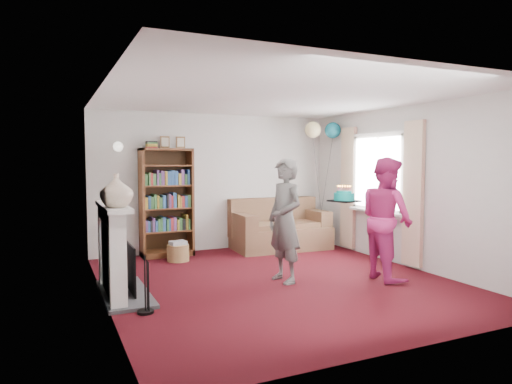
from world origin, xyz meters
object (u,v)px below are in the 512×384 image
birthday_cake (344,197)px  sofa (279,230)px  bookcase (166,203)px  person_striped (285,220)px  person_magenta (386,218)px

birthday_cake → sofa: bearing=84.9°
bookcase → birthday_cake: (1.88, -2.58, 0.24)m
person_striped → sofa: bearing=146.0°
sofa → person_striped: bearing=-112.8°
bookcase → birthday_cake: bookcase is taller
person_striped → birthday_cake: size_ratio=4.94×
birthday_cake → bookcase: bearing=126.0°
bookcase → person_magenta: size_ratio=1.22×
sofa → person_striped: (-1.02, -2.14, 0.49)m
person_striped → person_magenta: bearing=63.3°
sofa → person_striped: size_ratio=1.05×
person_magenta → bookcase: bearing=45.6°
sofa → birthday_cake: 2.49m
person_striped → person_magenta: 1.43m
bookcase → person_striped: bookcase is taller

